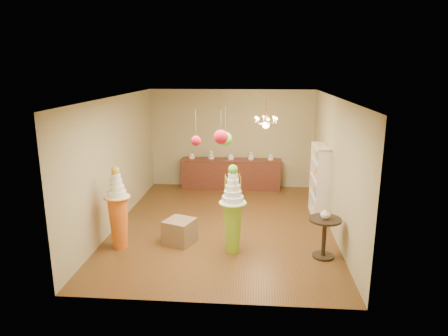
# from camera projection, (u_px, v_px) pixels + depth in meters

# --- Properties ---
(floor) EXTENTS (6.50, 6.50, 0.00)m
(floor) POSITION_uv_depth(u_px,v_px,m) (223.00, 225.00, 9.48)
(floor) COLOR brown
(floor) RESTS_ON ground
(ceiling) EXTENTS (6.50, 6.50, 0.00)m
(ceiling) POSITION_uv_depth(u_px,v_px,m) (223.00, 97.00, 8.75)
(ceiling) COLOR white
(ceiling) RESTS_ON ground
(wall_back) EXTENTS (5.00, 0.04, 3.00)m
(wall_back) POSITION_uv_depth(u_px,v_px,m) (232.00, 139.00, 12.26)
(wall_back) COLOR tan
(wall_back) RESTS_ON ground
(wall_front) EXTENTS (5.00, 0.04, 3.00)m
(wall_front) POSITION_uv_depth(u_px,v_px,m) (206.00, 214.00, 5.98)
(wall_front) COLOR tan
(wall_front) RESTS_ON ground
(wall_left) EXTENTS (0.04, 6.50, 3.00)m
(wall_left) POSITION_uv_depth(u_px,v_px,m) (116.00, 162.00, 9.31)
(wall_left) COLOR tan
(wall_left) RESTS_ON ground
(wall_right) EXTENTS (0.04, 6.50, 3.00)m
(wall_right) POSITION_uv_depth(u_px,v_px,m) (334.00, 166.00, 8.93)
(wall_right) COLOR tan
(wall_right) RESTS_ON ground
(pedestal_green) EXTENTS (0.65, 0.65, 1.82)m
(pedestal_green) POSITION_uv_depth(u_px,v_px,m) (233.00, 216.00, 7.92)
(pedestal_green) COLOR #8DC12A
(pedestal_green) RESTS_ON floor
(pedestal_orange) EXTENTS (0.61, 0.61, 1.73)m
(pedestal_orange) POSITION_uv_depth(u_px,v_px,m) (118.00, 216.00, 8.13)
(pedestal_orange) COLOR orange
(pedestal_orange) RESTS_ON floor
(burlap_riser) EXTENTS (0.73, 0.73, 0.51)m
(burlap_riser) POSITION_uv_depth(u_px,v_px,m) (180.00, 231.00, 8.47)
(burlap_riser) COLOR olive
(burlap_riser) RESTS_ON floor
(sideboard) EXTENTS (3.04, 0.54, 1.16)m
(sideboard) POSITION_uv_depth(u_px,v_px,m) (231.00, 173.00, 12.24)
(sideboard) COLOR #5B291C
(sideboard) RESTS_ON floor
(shelving_unit) EXTENTS (0.33, 1.20, 1.80)m
(shelving_unit) POSITION_uv_depth(u_px,v_px,m) (320.00, 181.00, 9.86)
(shelving_unit) COLOR silver
(shelving_unit) RESTS_ON floor
(round_table) EXTENTS (0.78, 0.78, 0.81)m
(round_table) POSITION_uv_depth(u_px,v_px,m) (324.00, 232.00, 7.76)
(round_table) COLOR black
(round_table) RESTS_ON floor
(vase) EXTENTS (0.25, 0.25, 0.21)m
(vase) POSITION_uv_depth(u_px,v_px,m) (326.00, 213.00, 7.66)
(vase) COLOR silver
(vase) RESTS_ON round_table
(pom_red_left) EXTENTS (0.25, 0.25, 0.64)m
(pom_red_left) POSITION_uv_depth(u_px,v_px,m) (221.00, 137.00, 6.81)
(pom_red_left) COLOR #453E31
(pom_red_left) RESTS_ON ceiling
(pom_green_mid) EXTENTS (0.26, 0.26, 0.80)m
(pom_green_mid) POSITION_uv_depth(u_px,v_px,m) (225.00, 139.00, 7.55)
(pom_green_mid) COLOR #453E31
(pom_green_mid) RESTS_ON ceiling
(pom_red_right) EXTENTS (0.18, 0.18, 0.69)m
(pom_red_right) POSITION_uv_depth(u_px,v_px,m) (196.00, 141.00, 6.92)
(pom_red_right) COLOR #453E31
(pom_red_right) RESTS_ON ceiling
(chandelier) EXTENTS (0.78, 0.78, 0.85)m
(chandelier) POSITION_uv_depth(u_px,v_px,m) (266.00, 123.00, 9.88)
(chandelier) COLOR #DC8C4D
(chandelier) RESTS_ON ceiling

